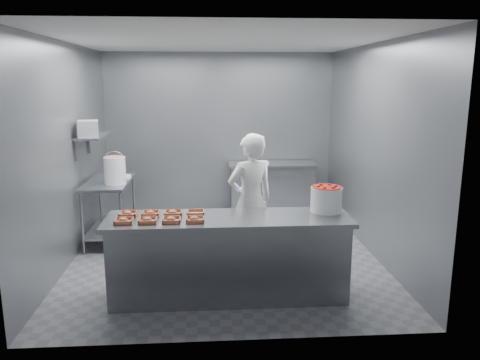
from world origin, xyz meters
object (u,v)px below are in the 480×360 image
at_px(back_counter, 271,188).
at_px(worker, 251,201).
at_px(service_counter, 229,257).
at_px(glaze_bucket, 115,170).
at_px(strawberry_tub, 326,198).
at_px(tray_7, 196,213).
at_px(tray_5, 151,213).
at_px(appliance, 88,129).
at_px(tray_0, 124,221).
at_px(tray_4, 128,214).
at_px(tray_3, 195,219).
at_px(tray_2, 171,220).
at_px(tray_1, 148,220).
at_px(prep_table, 110,201).
at_px(tray_6, 173,213).

relative_size(back_counter, worker, 0.89).
xyz_separation_m(service_counter, glaze_bucket, (-1.51, 1.75, 0.65)).
bearing_deg(strawberry_tub, tray_7, -179.44).
xyz_separation_m(service_counter, tray_5, (-0.83, 0.13, 0.47)).
bearing_deg(appliance, glaze_bucket, 1.29).
relative_size(service_counter, glaze_bucket, 5.66).
height_order(service_counter, appliance, appliance).
bearing_deg(tray_5, tray_0, -133.43).
bearing_deg(tray_5, back_counter, 60.98).
bearing_deg(glaze_bucket, service_counter, -49.26).
distance_m(tray_4, tray_7, 0.72).
bearing_deg(tray_3, back_counter, 69.65).
xyz_separation_m(tray_4, tray_5, (0.24, 0.00, 0.00)).
height_order(tray_3, tray_4, same).
height_order(tray_2, glaze_bucket, glaze_bucket).
bearing_deg(back_counter, worker, -103.89).
distance_m(back_counter, strawberry_tub, 3.17).
bearing_deg(tray_4, tray_3, -19.40).
bearing_deg(glaze_bucket, tray_4, -74.94).
distance_m(back_counter, tray_2, 3.72).
bearing_deg(strawberry_tub, tray_1, -172.04).
xyz_separation_m(prep_table, appliance, (-0.17, -0.27, 1.08)).
xyz_separation_m(service_counter, strawberry_tub, (1.08, 0.14, 0.60)).
distance_m(service_counter, tray_0, 1.18).
bearing_deg(strawberry_tub, service_counter, -172.57).
distance_m(tray_5, tray_7, 0.48).
xyz_separation_m(tray_5, appliance, (-0.99, 1.55, 0.75)).
height_order(service_counter, prep_table, same).
distance_m(tray_1, glaze_bucket, 2.01).
relative_size(tray_0, tray_7, 1.00).
distance_m(back_counter, glaze_bucket, 2.91).
xyz_separation_m(tray_1, tray_6, (0.24, 0.25, 0.00)).
xyz_separation_m(tray_0, glaze_bucket, (-0.44, 1.88, 0.18)).
xyz_separation_m(back_counter, glaze_bucket, (-2.41, -1.50, 0.65)).
xyz_separation_m(tray_6, tray_7, (0.24, 0.00, -0.00)).
xyz_separation_m(back_counter, tray_7, (-1.25, -3.12, 0.47)).
height_order(worker, appliance, appliance).
bearing_deg(service_counter, tray_3, -160.22).
xyz_separation_m(tray_2, strawberry_tub, (1.67, 0.27, 0.13)).
bearing_deg(appliance, tray_0, -79.50).
height_order(back_counter, tray_3, tray_3).
bearing_deg(service_counter, glaze_bucket, 130.74).
xyz_separation_m(tray_3, glaze_bucket, (-1.16, 1.88, 0.18)).
height_order(tray_6, strawberry_tub, strawberry_tub).
bearing_deg(tray_1, service_counter, 8.66).
bearing_deg(tray_3, tray_1, 180.00).
distance_m(tray_2, tray_5, 0.35).
xyz_separation_m(tray_0, tray_2, (0.48, 0.00, 0.00)).
bearing_deg(worker, tray_7, 25.88).
bearing_deg(tray_4, tray_2, -27.84).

